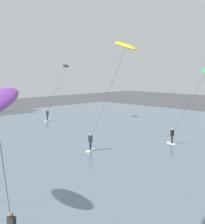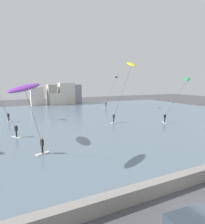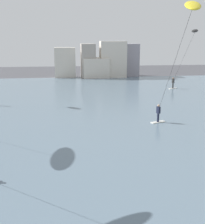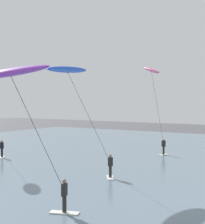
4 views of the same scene
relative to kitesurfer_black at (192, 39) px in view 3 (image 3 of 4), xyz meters
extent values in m
cube|color=slate|center=(-16.72, -9.24, -7.23)|extent=(84.00, 52.00, 0.10)
cube|color=beige|center=(-17.26, 17.29, -4.46)|extent=(3.84, 2.30, 5.64)
cube|color=#A89E93|center=(-12.97, 16.71, -4.13)|extent=(2.60, 3.79, 6.31)
cube|color=beige|center=(-11.55, 16.48, -5.43)|extent=(4.75, 3.91, 3.71)
cube|color=beige|center=(-8.30, 16.42, -3.90)|extent=(4.83, 2.85, 6.77)
cube|color=gray|center=(-4.94, 17.96, -4.15)|extent=(3.65, 2.81, 6.26)
cube|color=silver|center=(-1.57, 2.03, -7.15)|extent=(1.45, 0.99, 0.06)
cylinder|color=black|center=(-1.57, 2.03, -6.73)|extent=(0.20, 0.20, 0.78)
cube|color=black|center=(-1.57, 2.03, -6.04)|extent=(0.34, 0.40, 0.60)
sphere|color=#9E7051|center=(-1.57, 2.03, -5.63)|extent=(0.20, 0.20, 0.20)
cylinder|color=#333333|center=(-0.66, 0.85, -2.59)|extent=(1.86, 2.39, 7.02)
ellipsoid|color=black|center=(0.26, -0.33, 1.07)|extent=(2.00, 2.64, 0.63)
cube|color=silver|center=(-9.27, -15.83, -7.15)|extent=(1.46, 0.93, 0.06)
cylinder|color=#191E33|center=(-9.27, -15.83, -6.73)|extent=(0.20, 0.20, 0.78)
cube|color=#191E33|center=(-9.27, -15.83, -6.04)|extent=(0.33, 0.40, 0.60)
sphere|color=tan|center=(-9.27, -15.83, -5.63)|extent=(0.20, 0.20, 0.20)
cylinder|color=#333333|center=(-8.66, -17.46, -1.85)|extent=(1.25, 3.30, 8.49)
ellipsoid|color=yellow|center=(-8.05, -19.10, 2.54)|extent=(2.49, 3.88, 1.36)
camera|label=1|loc=(-29.11, -37.14, 0.40)|focal=50.25mm
camera|label=2|loc=(-25.82, -44.84, -0.08)|focal=31.36mm
camera|label=3|loc=(-17.55, -41.99, 0.34)|focal=49.96mm
camera|label=4|loc=(-12.85, -38.09, -1.86)|focal=54.77mm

